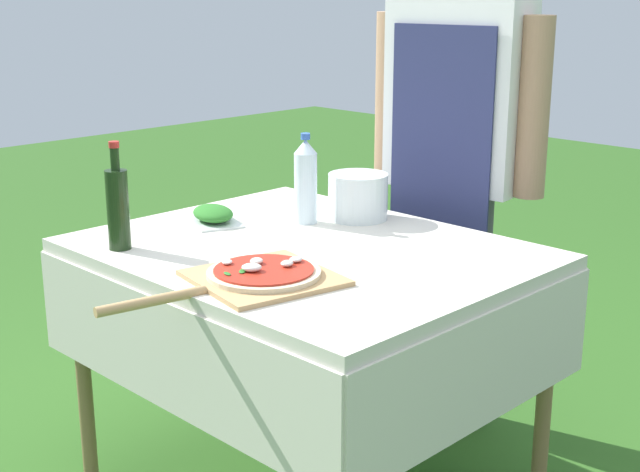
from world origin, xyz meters
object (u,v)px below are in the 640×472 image
Objects in this scene: prep_table at (306,277)px; herb_container at (213,215)px; water_bottle at (306,181)px; mixing_tub at (358,196)px; pizza_on_peel at (258,276)px; oil_bottle at (118,207)px; person_cook at (456,142)px.

herb_container is (-0.37, -0.02, 0.11)m from prep_table.
water_bottle is 1.49× the size of mixing_tub.
pizza_on_peel is 2.06× the size of oil_bottle.
prep_table is 0.32m from pizza_on_peel.
herb_container is at bearing 56.02° from person_cook.
person_cook reaches higher than herb_container.
prep_table is 0.33m from water_bottle.
herb_container is (-0.19, -0.19, -0.10)m from water_bottle.
mixing_tub is at bearing 61.72° from water_bottle.
oil_bottle is 0.72m from mixing_tub.
water_bottle is at bearing 73.65° from oil_bottle.
water_bottle is 0.17m from mixing_tub.
person_cook is 1.09m from oil_bottle.
oil_bottle is (-0.34, -0.36, 0.20)m from prep_table.
oil_bottle is at bearing 65.99° from person_cook.
water_bottle is at bearing 134.96° from pizza_on_peel.
mixing_tub is at bearing 122.08° from pizza_on_peel.
mixing_tub is (-0.08, -0.36, -0.13)m from person_cook.
oil_bottle is (-0.46, -0.08, 0.10)m from pizza_on_peel.
mixing_tub is (-0.23, 0.60, 0.05)m from pizza_on_peel.
person_cook is at bearing 77.18° from mixing_tub.
prep_table is at bearing 84.65° from person_cook.
oil_bottle is 1.09× the size of water_bottle.
herb_container is at bearing -129.03° from mixing_tub.
pizza_on_peel is 3.33× the size of mixing_tub.
herb_container reaches higher than prep_table.
water_bottle is at bearing -118.28° from mixing_tub.
water_bottle reaches higher than mixing_tub.
herb_container is (-0.04, 0.34, -0.09)m from oil_bottle.
pizza_on_peel is 2.58× the size of herb_container.
prep_table is at bearing 125.09° from pizza_on_peel.
oil_bottle is at bearing -133.06° from prep_table.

